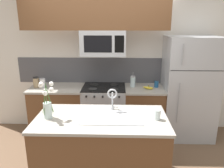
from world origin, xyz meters
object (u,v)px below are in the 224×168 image
banana_bunch (148,88)px  french_press (133,81)px  microwave (103,43)px  storage_jar_medium (43,83)px  stove_range (104,111)px  sink_faucet (112,96)px  flower_vase (47,105)px  storage_jar_tall (36,82)px  drinking_glass (157,115)px  refrigerator (188,88)px  coffee_tin (156,84)px

banana_bunch → french_press: 0.30m
microwave → storage_jar_medium: microwave is taller
stove_range → sink_faucet: bearing=-80.0°
storage_jar_medium → flower_vase: flower_vase is taller
stove_range → sink_faucet: size_ratio=3.04×
sink_faucet → storage_jar_tall: bearing=143.9°
microwave → french_press: 0.87m
microwave → french_press: size_ratio=2.79×
french_press → drinking_glass: size_ratio=2.17×
drinking_glass → flower_vase: flower_vase is taller
refrigerator → coffee_tin: size_ratio=16.47×
storage_jar_medium → french_press: (1.61, 0.08, 0.02)m
microwave → refrigerator: size_ratio=0.41×
stove_range → banana_bunch: bearing=-4.5°
refrigerator → french_press: refrigerator is taller
stove_range → french_press: bearing=6.6°
storage_jar_tall → sink_faucet: size_ratio=0.61×
microwave → flower_vase: microwave is taller
drinking_glass → flower_vase: size_ratio=0.26×
stove_range → microwave: microwave is taller
refrigerator → storage_jar_medium: 2.60m
sink_faucet → refrigerator: bearing=38.5°
storage_jar_tall → french_press: french_press is taller
storage_jar_medium → french_press: size_ratio=0.60×
microwave → sink_faucet: 1.19m
refrigerator → stove_range: bearing=-179.2°
storage_jar_tall → sink_faucet: bearing=-36.1°
french_press → drinking_glass: french_press is taller
refrigerator → banana_bunch: (-0.72, -0.08, 0.03)m
refrigerator → coffee_tin: (-0.56, 0.03, 0.06)m
french_press → coffee_tin: (0.42, -0.01, -0.04)m
banana_bunch → stove_range: bearing=175.5°
stove_range → storage_jar_medium: (-1.10, -0.02, 0.53)m
banana_bunch → flower_vase: size_ratio=0.40×
storage_jar_medium → french_press: french_press is taller
sink_faucet → flower_vase: flower_vase is taller
stove_range → storage_jar_medium: storage_jar_medium is taller
banana_bunch → coffee_tin: 0.19m
stove_range → microwave: bearing=-89.8°
banana_bunch → flower_vase: flower_vase is taller
storage_jar_medium → sink_faucet: bearing=-38.4°
refrigerator → sink_faucet: (-1.32, -1.05, 0.20)m
stove_range → storage_jar_tall: bearing=-179.3°
french_press → flower_vase: (-1.11, -1.35, 0.07)m
sink_faucet → flower_vase: (-0.78, -0.26, -0.03)m
stove_range → coffee_tin: coffee_tin is taller
refrigerator → flower_vase: refrigerator is taller
french_press → microwave: bearing=-171.1°
storage_jar_medium → sink_faucet: size_ratio=0.53×
stove_range → sink_faucet: sink_faucet is taller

